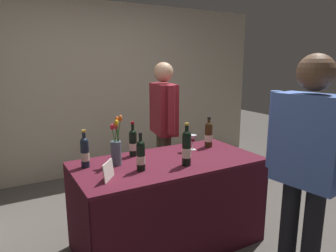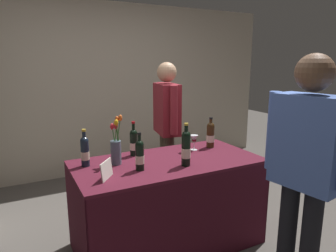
% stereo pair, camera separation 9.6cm
% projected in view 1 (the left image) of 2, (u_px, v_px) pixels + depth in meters
% --- Properties ---
extents(ground_plane, '(12.00, 12.00, 0.00)m').
position_uv_depth(ground_plane, '(168.00, 243.00, 2.75)').
color(ground_plane, '#514C47').
extents(back_partition, '(5.53, 0.12, 2.43)m').
position_uv_depth(back_partition, '(94.00, 90.00, 4.33)').
color(back_partition, '#B2A893').
rests_on(back_partition, ground_plane).
extents(tasting_table, '(1.59, 0.79, 0.79)m').
position_uv_depth(tasting_table, '(168.00, 187.00, 2.64)').
color(tasting_table, '#4C1423').
rests_on(tasting_table, ground_plane).
extents(featured_wine_bottle, '(0.08, 0.08, 0.30)m').
position_uv_depth(featured_wine_bottle, '(209.00, 134.00, 2.98)').
color(featured_wine_bottle, '#38230F').
rests_on(featured_wine_bottle, tasting_table).
extents(display_bottle_0, '(0.07, 0.07, 0.31)m').
position_uv_depth(display_bottle_0, '(133.00, 142.00, 2.69)').
color(display_bottle_0, black).
rests_on(display_bottle_0, tasting_table).
extents(display_bottle_1, '(0.07, 0.07, 0.30)m').
position_uv_depth(display_bottle_1, '(141.00, 155.00, 2.33)').
color(display_bottle_1, black).
rests_on(display_bottle_1, tasting_table).
extents(display_bottle_2, '(0.07, 0.07, 0.30)m').
position_uv_depth(display_bottle_2, '(85.00, 152.00, 2.40)').
color(display_bottle_2, '#192333').
rests_on(display_bottle_2, tasting_table).
extents(display_bottle_3, '(0.07, 0.07, 0.35)m').
position_uv_depth(display_bottle_3, '(187.00, 147.00, 2.44)').
color(display_bottle_3, black).
rests_on(display_bottle_3, tasting_table).
extents(wine_glass_near_vendor, '(0.07, 0.07, 0.12)m').
position_uv_depth(wine_glass_near_vendor, '(186.00, 143.00, 2.82)').
color(wine_glass_near_vendor, silver).
rests_on(wine_glass_near_vendor, tasting_table).
extents(wine_glass_mid, '(0.08, 0.08, 0.14)m').
position_uv_depth(wine_glass_mid, '(193.00, 139.00, 2.88)').
color(wine_glass_mid, silver).
rests_on(wine_glass_mid, tasting_table).
extents(flower_vase, '(0.11, 0.09, 0.41)m').
position_uv_depth(flower_vase, '(116.00, 147.00, 2.45)').
color(flower_vase, slate).
rests_on(flower_vase, tasting_table).
extents(brochure_stand, '(0.13, 0.15, 0.13)m').
position_uv_depth(brochure_stand, '(108.00, 171.00, 2.16)').
color(brochure_stand, silver).
rests_on(brochure_stand, tasting_table).
extents(vendor_presenter, '(0.29, 0.60, 1.61)m').
position_uv_depth(vendor_presenter, '(164.00, 119.00, 3.47)').
color(vendor_presenter, '#4C4233').
rests_on(vendor_presenter, ground_plane).
extents(taster_foreground_right, '(0.27, 0.58, 1.66)m').
position_uv_depth(taster_foreground_right, '(307.00, 159.00, 1.95)').
color(taster_foreground_right, black).
rests_on(taster_foreground_right, ground_plane).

